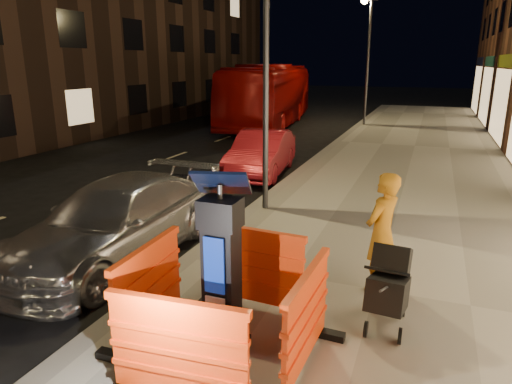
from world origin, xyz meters
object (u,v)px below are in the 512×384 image
at_px(parking_kiosk, 222,268).
at_px(man, 382,233).
at_px(barrier_back, 254,269).
at_px(barrier_bldgside, 306,321).
at_px(car_silver, 120,257).
at_px(bus_doubledecker, 269,125).
at_px(barrier_kerbside, 149,289).
at_px(stroller, 388,289).
at_px(barrier_front, 178,354).
at_px(car_red, 261,174).

bearing_deg(parking_kiosk, man, 54.60).
bearing_deg(barrier_back, barrier_bldgside, -41.68).
distance_m(car_silver, bus_doubledecker, 17.47).
xyz_separation_m(barrier_back, barrier_kerbside, (-0.95, -0.95, 0.00)).
bearing_deg(barrier_back, stroller, 9.63).
bearing_deg(barrier_front, barrier_bldgside, 40.32).
xyz_separation_m(barrier_front, man, (1.46, 2.98, 0.30)).
xyz_separation_m(barrier_bldgside, car_red, (-3.63, 8.47, -0.70)).
bearing_deg(bus_doubledecker, stroller, -73.76).
bearing_deg(man, barrier_back, -28.44).
bearing_deg(car_silver, barrier_back, -15.70).
distance_m(barrier_back, car_silver, 3.11).
relative_size(barrier_back, barrier_bldgside, 1.00).
bearing_deg(barrier_front, stroller, 46.74).
distance_m(barrier_back, barrier_bldgside, 1.34).
height_order(barrier_kerbside, man, man).
xyz_separation_m(barrier_back, car_red, (-2.68, 7.52, -0.70)).
bearing_deg(car_red, barrier_kerbside, -84.79).
xyz_separation_m(barrier_back, man, (1.46, 1.08, 0.30)).
height_order(barrier_bldgside, car_red, barrier_bldgside).
xyz_separation_m(car_silver, bus_doubledecker, (-3.29, 17.16, 0.00)).
bearing_deg(stroller, barrier_front, -123.57).
height_order(barrier_back, man, man).
bearing_deg(barrier_kerbside, man, -51.55).
relative_size(car_silver, stroller, 4.72).
bearing_deg(barrier_kerbside, car_red, 9.87).
bearing_deg(barrier_bldgside, car_silver, 65.77).
height_order(barrier_front, car_silver, barrier_front).
xyz_separation_m(car_silver, car_red, (0.19, 6.56, 0.00)).
xyz_separation_m(parking_kiosk, stroller, (1.66, 1.13, -0.50)).
bearing_deg(barrier_back, barrier_kerbside, -131.68).
relative_size(parking_kiosk, car_silver, 0.43).
distance_m(barrier_bldgside, car_red, 9.24).
relative_size(barrier_kerbside, car_red, 0.36).
height_order(barrier_front, stroller, barrier_front).
height_order(parking_kiosk, barrier_front, parking_kiosk).
bearing_deg(bus_doubledecker, car_silver, -86.48).
bearing_deg(man, car_silver, -63.38).
relative_size(barrier_bldgside, car_silver, 0.31).
height_order(barrier_back, barrier_kerbside, same).
bearing_deg(barrier_front, car_red, 101.21).
height_order(car_red, man, man).
bearing_deg(barrier_front, parking_kiosk, 85.32).
bearing_deg(parking_kiosk, barrier_bldgside, 0.32).
relative_size(barrier_kerbside, stroller, 1.46).
distance_m(parking_kiosk, barrier_kerbside, 1.04).
xyz_separation_m(barrier_kerbside, stroller, (2.61, 1.13, -0.07)).
xyz_separation_m(parking_kiosk, bus_doubledecker, (-6.17, 19.07, -1.13)).
distance_m(barrier_kerbside, barrier_bldgside, 1.90).
relative_size(barrier_front, stroller, 1.46).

